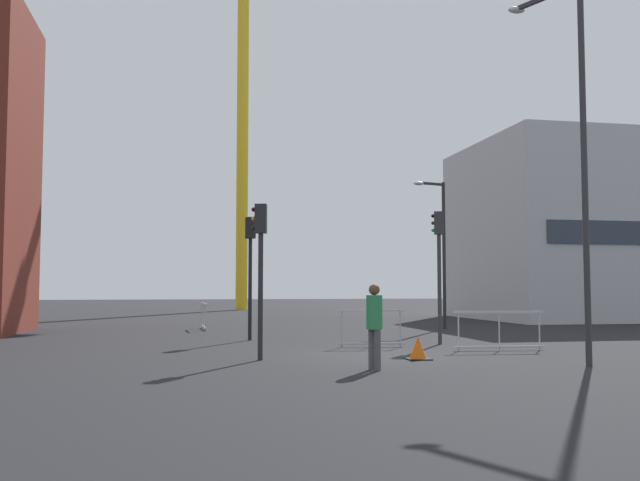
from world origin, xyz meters
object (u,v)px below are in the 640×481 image
at_px(streetlamp_tall, 575,139).
at_px(pedestrian_walking, 374,320).
at_px(traffic_cone_striped, 418,349).
at_px(construction_crane, 236,78).
at_px(traffic_light_crosswalk, 260,254).
at_px(traffic_light_median, 439,255).
at_px(traffic_light_far, 250,257).
at_px(streetlamp_short, 440,241).

distance_m(streetlamp_tall, pedestrian_walking, 6.20).
height_order(pedestrian_walking, traffic_cone_striped, pedestrian_walking).
distance_m(construction_crane, traffic_cone_striped, 41.01).
distance_m(streetlamp_tall, traffic_light_crosswalk, 7.71).
bearing_deg(traffic_cone_striped, traffic_light_median, 63.15).
relative_size(traffic_light_median, traffic_cone_striped, 7.18).
xyz_separation_m(pedestrian_walking, traffic_cone_striped, (1.59, 1.89, -0.79)).
bearing_deg(streetlamp_tall, traffic_cone_striped, 149.03).
relative_size(construction_crane, traffic_light_crosswalk, 7.21).
relative_size(construction_crane, traffic_cone_striped, 47.70).
bearing_deg(traffic_cone_striped, traffic_light_crosswalk, 171.17).
bearing_deg(pedestrian_walking, construction_crane, 90.24).
bearing_deg(traffic_light_median, streetlamp_tall, -80.56).
bearing_deg(construction_crane, traffic_light_far, -93.12).
relative_size(construction_crane, traffic_light_far, 6.68).
bearing_deg(traffic_light_far, traffic_light_crosswalk, -93.02).
height_order(streetlamp_short, traffic_light_crosswalk, streetlamp_short).
height_order(construction_crane, traffic_light_median, construction_crane).
xyz_separation_m(traffic_light_far, traffic_light_crosswalk, (-0.33, -6.24, -0.18)).
xyz_separation_m(traffic_light_far, traffic_light_median, (5.52, -2.65, 0.01)).
height_order(streetlamp_tall, traffic_light_crosswalk, streetlamp_tall).
height_order(streetlamp_tall, traffic_light_median, streetlamp_tall).
distance_m(construction_crane, traffic_light_far, 33.81).
bearing_deg(pedestrian_walking, traffic_cone_striped, 49.80).
xyz_separation_m(streetlamp_tall, streetlamp_short, (1.79, 13.33, -1.45)).
distance_m(streetlamp_short, traffic_light_crosswalk, 13.94).
xyz_separation_m(streetlamp_tall, traffic_light_crosswalk, (-6.85, 2.45, -2.56)).
relative_size(streetlamp_short, traffic_light_median, 1.51).
bearing_deg(traffic_light_far, traffic_light_median, -25.65).
xyz_separation_m(streetlamp_short, traffic_light_far, (-8.31, -4.64, -0.93)).
xyz_separation_m(streetlamp_tall, pedestrian_walking, (-4.71, -0.02, -4.03)).
xyz_separation_m(traffic_light_median, traffic_cone_striped, (-2.11, -4.17, -2.45)).
bearing_deg(traffic_light_median, pedestrian_walking, -121.46).
xyz_separation_m(traffic_light_median, traffic_light_crosswalk, (-5.84, -3.59, -0.19)).
bearing_deg(traffic_light_crosswalk, traffic_cone_striped, -8.83).
bearing_deg(streetlamp_short, traffic_cone_striped, -113.16).
bearing_deg(pedestrian_walking, streetlamp_short, 64.05).
height_order(streetlamp_short, traffic_cone_striped, streetlamp_short).
bearing_deg(construction_crane, traffic_light_median, -83.29).
height_order(streetlamp_short, traffic_light_far, streetlamp_short).
bearing_deg(construction_crane, streetlamp_tall, -82.87).
bearing_deg(streetlamp_tall, pedestrian_walking, -179.81).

